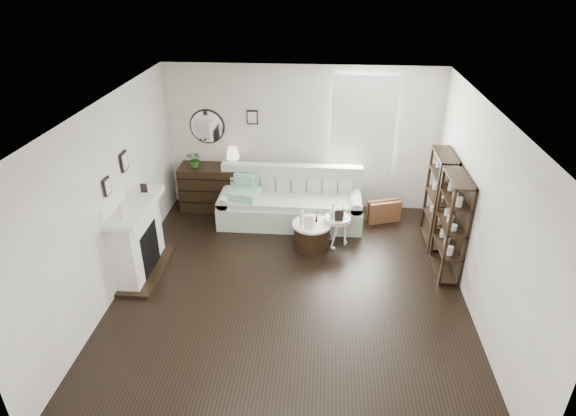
# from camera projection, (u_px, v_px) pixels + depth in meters

# --- Properties ---
(room) EXTENTS (5.50, 5.50, 5.50)m
(room) POSITION_uv_depth(u_px,v_px,m) (342.00, 128.00, 8.65)
(room) COLOR black
(room) RESTS_ON ground
(fireplace) EXTENTS (0.50, 1.40, 1.84)m
(fireplace) POSITION_uv_depth(u_px,v_px,m) (139.00, 241.00, 7.24)
(fireplace) COLOR white
(fireplace) RESTS_ON ground
(shelf_unit_far) EXTENTS (0.30, 0.80, 1.60)m
(shelf_unit_far) POSITION_uv_depth(u_px,v_px,m) (439.00, 199.00, 7.89)
(shelf_unit_far) COLOR black
(shelf_unit_far) RESTS_ON ground
(shelf_unit_near) EXTENTS (0.30, 0.80, 1.60)m
(shelf_unit_near) POSITION_uv_depth(u_px,v_px,m) (451.00, 226.00, 7.10)
(shelf_unit_near) COLOR black
(shelf_unit_near) RESTS_ON ground
(sofa) EXTENTS (2.56, 0.89, 0.99)m
(sofa) POSITION_uv_depth(u_px,v_px,m) (290.00, 204.00, 8.76)
(sofa) COLOR beige
(sofa) RESTS_ON ground
(quilt) EXTENTS (0.64, 0.57, 0.14)m
(quilt) POSITION_uv_depth(u_px,v_px,m) (243.00, 193.00, 8.58)
(quilt) COLOR #268C6C
(quilt) RESTS_ON sofa
(suitcase) EXTENTS (0.63, 0.38, 0.40)m
(suitcase) POSITION_uv_depth(u_px,v_px,m) (384.00, 211.00, 8.80)
(suitcase) COLOR brown
(suitcase) RESTS_ON ground
(dresser) EXTENTS (1.29, 0.55, 0.86)m
(dresser) POSITION_uv_depth(u_px,v_px,m) (215.00, 188.00, 9.16)
(dresser) COLOR black
(dresser) RESTS_ON ground
(table_lamp) EXTENTS (0.26, 0.26, 0.39)m
(table_lamp) POSITION_uv_depth(u_px,v_px,m) (233.00, 157.00, 8.84)
(table_lamp) COLOR beige
(table_lamp) RESTS_ON dresser
(potted_plant) EXTENTS (0.36, 0.34, 0.32)m
(potted_plant) POSITION_uv_depth(u_px,v_px,m) (195.00, 159.00, 8.86)
(potted_plant) COLOR #255919
(potted_plant) RESTS_ON dresser
(drum_table) EXTENTS (0.65, 0.65, 0.45)m
(drum_table) POSITION_uv_depth(u_px,v_px,m) (312.00, 235.00, 7.99)
(drum_table) COLOR black
(drum_table) RESTS_ON ground
(pedestal_table) EXTENTS (0.44, 0.44, 0.53)m
(pedestal_table) POSITION_uv_depth(u_px,v_px,m) (337.00, 220.00, 7.94)
(pedestal_table) COLOR silver
(pedestal_table) RESTS_ON ground
(eiffel_drum) EXTENTS (0.11, 0.11, 0.18)m
(eiffel_drum) POSITION_uv_depth(u_px,v_px,m) (316.00, 217.00, 7.88)
(eiffel_drum) COLOR black
(eiffel_drum) RESTS_ON drum_table
(bottle_drum) EXTENTS (0.07, 0.07, 0.32)m
(bottle_drum) POSITION_uv_depth(u_px,v_px,m) (302.00, 217.00, 7.76)
(bottle_drum) COLOR silver
(bottle_drum) RESTS_ON drum_table
(card_frame_drum) EXTENTS (0.16, 0.06, 0.21)m
(card_frame_drum) POSITION_uv_depth(u_px,v_px,m) (309.00, 222.00, 7.70)
(card_frame_drum) COLOR silver
(card_frame_drum) RESTS_ON drum_table
(eiffel_ped) EXTENTS (0.12, 0.12, 0.20)m
(eiffel_ped) POSITION_uv_depth(u_px,v_px,m) (343.00, 211.00, 7.89)
(eiffel_ped) COLOR black
(eiffel_ped) RESTS_ON pedestal_table
(flask_ped) EXTENTS (0.14, 0.14, 0.25)m
(flask_ped) POSITION_uv_depth(u_px,v_px,m) (333.00, 210.00, 7.88)
(flask_ped) COLOR silver
(flask_ped) RESTS_ON pedestal_table
(card_frame_ped) EXTENTS (0.14, 0.08, 0.18)m
(card_frame_ped) POSITION_uv_depth(u_px,v_px,m) (339.00, 216.00, 7.77)
(card_frame_ped) COLOR black
(card_frame_ped) RESTS_ON pedestal_table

